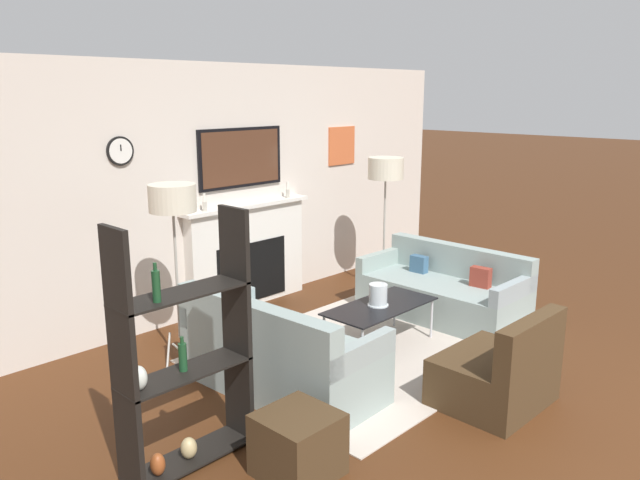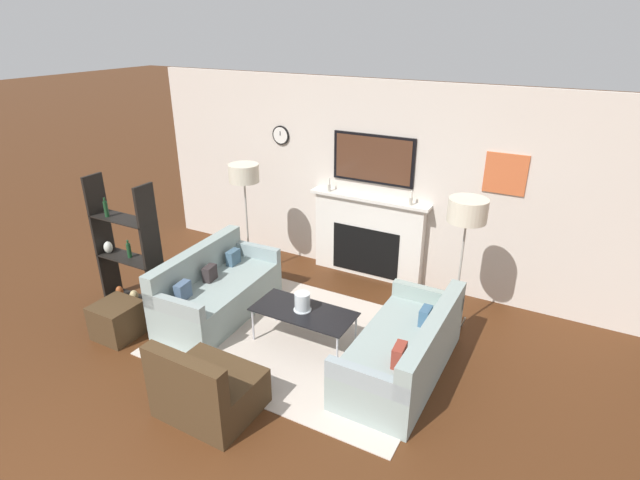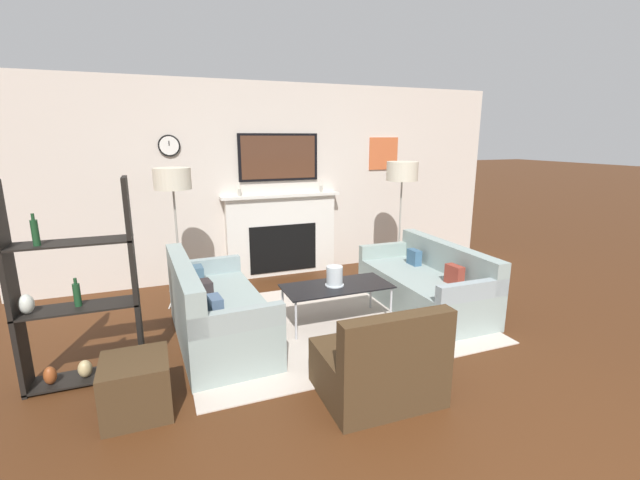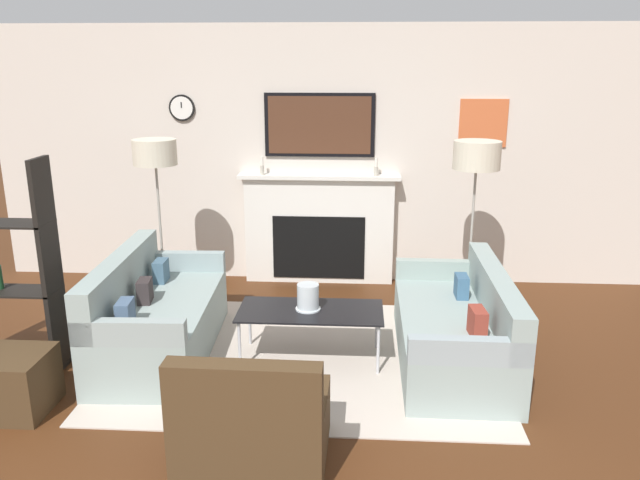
# 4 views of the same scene
# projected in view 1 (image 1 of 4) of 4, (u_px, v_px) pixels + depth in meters

# --- Properties ---
(fireplace_wall) EXTENTS (7.00, 0.28, 2.70)m
(fireplace_wall) POSITION_uv_depth(u_px,v_px,m) (241.00, 199.00, 7.01)
(fireplace_wall) COLOR beige
(fireplace_wall) RESTS_ON ground_plane
(area_rug) EXTENTS (3.05, 2.27, 0.01)m
(area_rug) POSITION_uv_depth(u_px,v_px,m) (372.00, 347.00, 5.99)
(area_rug) COLOR beige
(area_rug) RESTS_ON ground_plane
(couch_left) EXTENTS (0.86, 1.71, 0.83)m
(couch_left) POSITION_uv_depth(u_px,v_px,m) (279.00, 357.00, 5.06)
(couch_left) COLOR #8C9D99
(couch_left) RESTS_ON ground_plane
(couch_right) EXTENTS (0.83, 1.77, 0.75)m
(couch_right) POSITION_uv_depth(u_px,v_px,m) (444.00, 292.00, 6.78)
(couch_right) COLOR #8C9D99
(couch_right) RESTS_ON ground_plane
(armchair) EXTENTS (0.88, 0.74, 0.77)m
(armchair) POSITION_uv_depth(u_px,v_px,m) (499.00, 374.00, 4.86)
(armchair) COLOR #422E1B
(armchair) RESTS_ON ground_plane
(coffee_table) EXTENTS (1.15, 0.54, 0.43)m
(coffee_table) POSITION_uv_depth(u_px,v_px,m) (380.00, 308.00, 5.91)
(coffee_table) COLOR black
(coffee_table) RESTS_ON ground_plane
(hurricane_candle) EXTENTS (0.20, 0.20, 0.21)m
(hurricane_candle) POSITION_uv_depth(u_px,v_px,m) (378.00, 296.00, 5.87)
(hurricane_candle) COLOR silver
(hurricane_candle) RESTS_ON coffee_table
(floor_lamp_left) EXTENTS (0.40, 0.40, 1.64)m
(floor_lamp_left) POSITION_uv_depth(u_px,v_px,m) (173.00, 201.00, 5.30)
(floor_lamp_left) COLOR #9E998E
(floor_lamp_left) RESTS_ON ground_plane
(floor_lamp_right) EXTENTS (0.42, 0.42, 1.65)m
(floor_lamp_right) POSITION_uv_depth(u_px,v_px,m) (386.00, 170.00, 7.37)
(floor_lamp_right) COLOR #9E998E
(floor_lamp_right) RESTS_ON ground_plane
(shelf_unit) EXTENTS (0.89, 0.28, 1.66)m
(shelf_unit) POSITION_uv_depth(u_px,v_px,m) (182.00, 359.00, 3.97)
(shelf_unit) COLOR black
(shelf_unit) RESTS_ON ground_plane
(ottoman) EXTENTS (0.47, 0.47, 0.42)m
(ottoman) POSITION_uv_depth(u_px,v_px,m) (298.00, 444.00, 3.97)
(ottoman) COLOR #422E1B
(ottoman) RESTS_ON ground_plane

